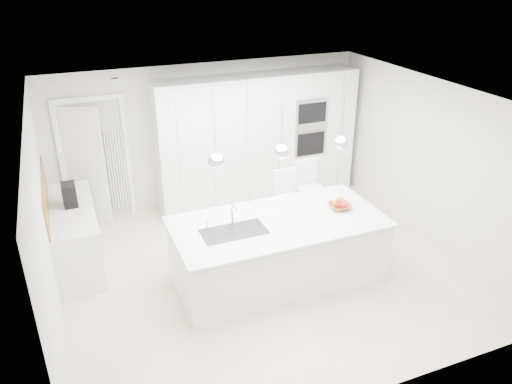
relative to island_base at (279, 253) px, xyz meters
name	(u,v)px	position (x,y,z in m)	size (l,w,h in m)	color
floor	(264,269)	(-0.10, 0.30, -0.43)	(5.50, 5.50, 0.00)	beige
wall_back	(209,135)	(-0.10, 2.80, 0.82)	(5.50, 5.50, 0.00)	silver
wall_left	(45,229)	(-2.85, 0.30, 0.82)	(5.00, 5.00, 0.00)	silver
ceiling	(265,99)	(-0.10, 0.30, 2.07)	(5.50, 5.50, 0.00)	white
tall_cabinets	(257,139)	(0.70, 2.50, 0.72)	(3.60, 0.60, 2.30)	white
oven_stack	(311,128)	(1.60, 2.19, 0.92)	(0.62, 0.04, 1.05)	#A5A5A8
doorway_frame	(96,163)	(-2.05, 2.77, 0.59)	(1.11, 0.08, 2.13)	white
hallway_door	(81,167)	(-2.30, 2.72, 0.57)	(0.82, 0.04, 2.00)	white
radiator	(117,170)	(-1.73, 2.76, 0.42)	(0.32, 0.04, 1.40)	white
left_base_cabinets	(75,237)	(-2.55, 1.50, 0.00)	(0.60, 1.80, 0.86)	white
left_worktop	(70,209)	(-2.55, 1.50, 0.45)	(0.62, 1.82, 0.04)	white
oak_backsplash	(45,195)	(-2.84, 1.50, 0.72)	(0.02, 1.80, 0.50)	olive
island_base	(279,253)	(0.00, 0.00, 0.00)	(2.80, 1.20, 0.86)	white
island_worktop	(278,222)	(0.00, 0.05, 0.45)	(2.84, 1.40, 0.04)	white
island_sink	(234,237)	(-0.65, 0.00, 0.39)	(0.84, 0.44, 0.18)	#3F3F42
island_tap	(232,214)	(-0.60, 0.20, 0.62)	(0.02, 0.02, 0.30)	white
pendant_left	(216,161)	(-0.85, 0.00, 1.47)	(0.20, 0.20, 0.20)	white
pendant_mid	(282,152)	(0.00, 0.00, 1.47)	(0.20, 0.20, 0.20)	white
pendant_right	(341,143)	(0.85, 0.00, 1.47)	(0.20, 0.20, 0.20)	white
fruit_bowl	(340,206)	(0.94, 0.05, 0.51)	(0.31, 0.31, 0.08)	olive
espresso_machine	(69,195)	(-2.53, 1.59, 0.63)	(0.19, 0.30, 0.32)	black
bar_stool_left	(288,208)	(0.56, 0.90, 0.15)	(0.38, 0.53, 1.16)	white
bar_stool_right	(309,199)	(0.97, 1.00, 0.18)	(0.40, 0.56, 1.22)	white
apple_a	(344,205)	(0.96, -0.01, 0.54)	(0.09, 0.09, 0.09)	#A8211A
apple_b	(337,205)	(0.89, 0.04, 0.54)	(0.08, 0.08, 0.08)	#A8211A
apple_c	(339,205)	(0.92, 0.04, 0.54)	(0.08, 0.08, 0.08)	#A8211A
apple_extra_3	(340,202)	(0.96, 0.10, 0.54)	(0.09, 0.09, 0.09)	#A8211A
banana_bunch	(338,201)	(0.92, 0.07, 0.59)	(0.22, 0.22, 0.03)	yellow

